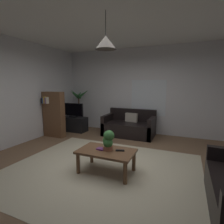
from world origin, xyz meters
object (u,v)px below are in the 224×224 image
at_px(tv, 73,110).
at_px(potted_palm_corner, 79,110).
at_px(couch_under_window, 129,127).
at_px(pendant_lamp, 106,42).
at_px(coffee_table, 106,154).
at_px(tv_stand, 74,124).
at_px(bookshelf_corner, 54,114).
at_px(potted_plant_on_table, 108,140).
at_px(remote_on_table_0, 120,150).
at_px(book_on_table_0, 100,149).

distance_m(tv, potted_palm_corner, 0.50).
height_order(couch_under_window, tv, tv).
height_order(couch_under_window, pendant_lamp, pendant_lamp).
relative_size(coffee_table, potted_palm_corner, 0.70).
xyz_separation_m(tv_stand, potted_palm_corner, (-0.08, 0.46, 0.42)).
relative_size(tv_stand, tv, 1.16).
xyz_separation_m(tv, bookshelf_corner, (-0.19, -0.77, -0.04)).
relative_size(tv, bookshelf_corner, 0.55).
relative_size(potted_plant_on_table, potted_palm_corner, 0.25).
distance_m(potted_plant_on_table, potted_palm_corner, 3.59).
bearing_deg(tv_stand, remote_on_table_0, -40.39).
bearing_deg(bookshelf_corner, potted_palm_corner, 85.06).
xyz_separation_m(book_on_table_0, pendant_lamp, (0.12, 0.01, 1.87)).
relative_size(bookshelf_corner, pendant_lamp, 2.27).
distance_m(remote_on_table_0, potted_plant_on_table, 0.28).
bearing_deg(book_on_table_0, bookshelf_corner, 148.57).
bearing_deg(remote_on_table_0, couch_under_window, -5.34).
bearing_deg(remote_on_table_0, bookshelf_corner, 44.00).
distance_m(bookshelf_corner, pendant_lamp, 3.28).
bearing_deg(coffee_table, tv, 136.15).
xyz_separation_m(coffee_table, potted_plant_on_table, (0.03, 0.02, 0.26)).
bearing_deg(book_on_table_0, couch_under_window, 95.50).
bearing_deg(tv_stand, tv, -90.00).
distance_m(potted_palm_corner, bookshelf_corner, 1.25).
bearing_deg(remote_on_table_0, coffee_table, 86.29).
height_order(coffee_table, bookshelf_corner, bookshelf_corner).
height_order(tv, bookshelf_corner, bookshelf_corner).
height_order(remote_on_table_0, tv_stand, tv_stand).
height_order(couch_under_window, bookshelf_corner, bookshelf_corner).
bearing_deg(pendant_lamp, potted_plant_on_table, 39.53).
bearing_deg(tv_stand, couch_under_window, 7.41).
xyz_separation_m(couch_under_window, bookshelf_corner, (-2.13, -1.04, 0.44)).
bearing_deg(potted_palm_corner, couch_under_window, -5.89).
bearing_deg(book_on_table_0, tv, 134.59).
bearing_deg(bookshelf_corner, tv, 76.43).
bearing_deg(potted_plant_on_table, coffee_table, -140.47).
relative_size(book_on_table_0, tv, 0.18).
bearing_deg(coffee_table, pendant_lamp, 104.04).
distance_m(book_on_table_0, tv, 3.12).
relative_size(book_on_table_0, remote_on_table_0, 0.89).
bearing_deg(coffee_table, couch_under_window, 98.16).
xyz_separation_m(book_on_table_0, potted_plant_on_table, (0.14, 0.03, 0.18)).
bearing_deg(couch_under_window, remote_on_table_0, -76.07).
bearing_deg(potted_plant_on_table, potted_palm_corner, 132.02).
height_order(couch_under_window, book_on_table_0, couch_under_window).
height_order(potted_plant_on_table, pendant_lamp, pendant_lamp).
xyz_separation_m(remote_on_table_0, bookshelf_corner, (-2.72, 1.37, 0.28)).
xyz_separation_m(potted_plant_on_table, pendant_lamp, (-0.03, -0.02, 1.70)).
bearing_deg(potted_plant_on_table, bookshelf_corner, 150.55).
relative_size(couch_under_window, coffee_table, 1.53).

